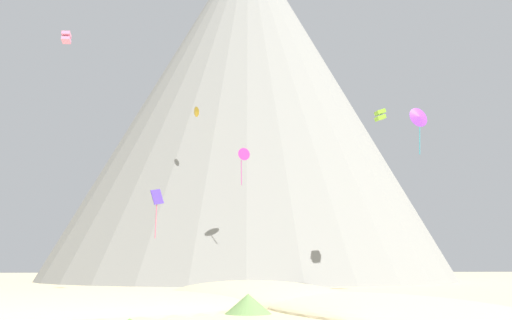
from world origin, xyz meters
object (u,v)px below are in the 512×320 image
(bush_mid_center, at_px, (248,304))
(bush_near_right, at_px, (75,300))
(kite_violet_mid, at_px, (419,117))
(kite_pink_mid, at_px, (66,37))
(kite_indigo_low, at_px, (157,201))
(kite_magenta_mid, at_px, (244,155))
(rock_massif, at_px, (247,104))
(kite_lime_mid, at_px, (380,115))
(kite_gold_mid, at_px, (196,112))
(bush_far_right, at_px, (206,299))

(bush_mid_center, relative_size, bush_near_right, 1.12)
(kite_violet_mid, distance_m, kite_pink_mid, 36.65)
(bush_near_right, bearing_deg, bush_mid_center, -43.29)
(bush_mid_center, relative_size, kite_indigo_low, 0.62)
(bush_mid_center, distance_m, kite_magenta_mid, 42.45)
(kite_indigo_low, xyz_separation_m, kite_violet_mid, (27.36, 7.32, 10.24))
(kite_magenta_mid, bearing_deg, kite_violet_mid, 127.25)
(kite_indigo_low, relative_size, kite_magenta_mid, 0.90)
(rock_massif, bearing_deg, kite_indigo_low, -106.33)
(bush_near_right, relative_size, kite_magenta_mid, 0.49)
(bush_mid_center, xyz_separation_m, kite_magenta_mid, (5.59, 39.10, 15.57))
(bush_near_right, height_order, kite_magenta_mid, kite_magenta_mid)
(kite_lime_mid, relative_size, kite_pink_mid, 1.38)
(bush_mid_center, xyz_separation_m, kite_gold_mid, (0.18, 48.06, 23.17))
(bush_far_right, xyz_separation_m, kite_indigo_low, (-3.46, 8.58, 7.63))
(bush_near_right, distance_m, kite_indigo_low, 12.29)
(kite_lime_mid, height_order, kite_violet_mid, kite_lime_mid)
(kite_indigo_low, height_order, kite_magenta_mid, kite_magenta_mid)
(rock_massif, bearing_deg, bush_far_right, -101.36)
(kite_pink_mid, bearing_deg, rock_massif, -110.33)
(bush_near_right, bearing_deg, bush_far_right, -3.24)
(bush_far_right, distance_m, kite_violet_mid, 33.82)
(bush_near_right, height_order, kite_indigo_low, kite_indigo_low)
(rock_massif, relative_size, kite_indigo_low, 19.74)
(bush_mid_center, xyz_separation_m, bush_far_right, (-1.51, 9.15, -0.26))
(kite_gold_mid, xyz_separation_m, kite_magenta_mid, (5.41, -8.96, -7.60))
(bush_near_right, relative_size, kite_indigo_low, 0.55)
(kite_lime_mid, height_order, kite_pink_mid, kite_pink_mid)
(bush_mid_center, relative_size, kite_pink_mid, 2.41)
(bush_far_right, bearing_deg, kite_violet_mid, 33.65)
(kite_gold_mid, bearing_deg, rock_massif, 131.78)
(rock_massif, relative_size, kite_magenta_mid, 17.68)
(rock_massif, xyz_separation_m, kite_indigo_low, (-16.50, -56.31, -24.47))
(bush_far_right, relative_size, kite_lime_mid, 1.70)
(bush_mid_center, bearing_deg, bush_near_right, 136.71)
(kite_gold_mid, relative_size, kite_pink_mid, 1.39)
(bush_far_right, relative_size, kite_violet_mid, 0.49)
(kite_magenta_mid, bearing_deg, rock_massif, -112.48)
(kite_lime_mid, distance_m, kite_indigo_low, 32.52)
(bush_far_right, distance_m, rock_massif, 73.56)
(rock_massif, bearing_deg, kite_violet_mid, -77.50)
(kite_lime_mid, distance_m, kite_pink_mid, 36.56)
(bush_mid_center, distance_m, kite_indigo_low, 19.84)
(bush_mid_center, bearing_deg, kite_violet_mid, 48.22)
(rock_massif, distance_m, kite_lime_mid, 44.11)
(kite_gold_mid, bearing_deg, bush_far_right, -27.14)
(kite_lime_mid, bearing_deg, kite_gold_mid, -129.68)
(bush_near_right, relative_size, kite_violet_mid, 0.45)
(rock_massif, distance_m, kite_pink_mid, 58.36)
(bush_near_right, distance_m, kite_pink_mid, 26.68)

